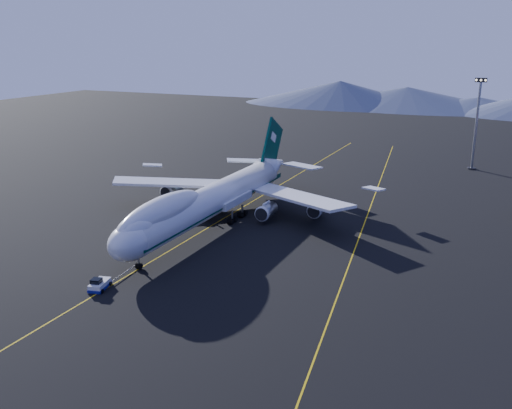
% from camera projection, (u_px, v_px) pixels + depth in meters
% --- Properties ---
extents(ground, '(500.00, 500.00, 0.00)m').
position_uv_depth(ground, '(213.00, 225.00, 122.16)').
color(ground, black).
rests_on(ground, ground).
extents(taxiway_line_main, '(0.25, 220.00, 0.01)m').
position_uv_depth(taxiway_line_main, '(213.00, 225.00, 122.16)').
color(taxiway_line_main, '#C3A10B').
rests_on(taxiway_line_main, ground).
extents(taxiway_line_side, '(28.08, 198.09, 0.01)m').
position_uv_depth(taxiway_line_side, '(362.00, 230.00, 118.90)').
color(taxiway_line_side, '#C3A10B').
rests_on(taxiway_line_side, ground).
extents(boeing_747, '(59.62, 72.43, 19.37)m').
position_uv_depth(boeing_747, '(212.00, 199.00, 120.56)').
color(boeing_747, silver).
rests_on(boeing_747, ground).
extents(pushback_tug, '(3.25, 4.74, 1.89)m').
position_uv_depth(pushback_tug, '(100.00, 285.00, 91.03)').
color(pushback_tug, silver).
rests_on(pushback_tug, ground).
extents(floodlight_mast, '(3.38, 2.54, 27.37)m').
position_uv_depth(floodlight_mast, '(476.00, 124.00, 170.55)').
color(floodlight_mast, black).
rests_on(floodlight_mast, ground).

